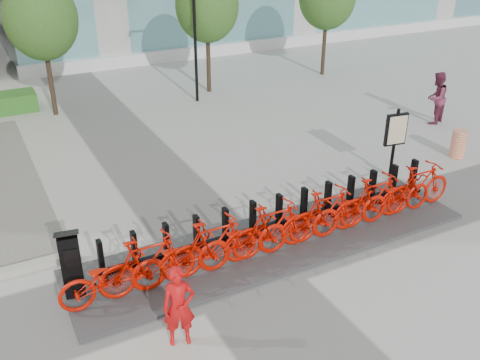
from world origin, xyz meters
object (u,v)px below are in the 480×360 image
bike_0 (112,276)px  kiosk (71,264)px  worker_red (179,307)px  pedestrian (436,98)px  construction_barrel (458,144)px  map_sign (396,132)px

bike_0 → kiosk: kiosk is taller
worker_red → pedestrian: (12.50, 6.22, 0.16)m
bike_0 → pedestrian: size_ratio=1.11×
worker_red → construction_barrel: worker_red is taller
worker_red → kiosk: bearing=138.6°
bike_0 → kiosk: (-0.64, 0.55, 0.16)m
kiosk → worker_red: bearing=-47.6°
construction_barrel → kiosk: bearing=-173.4°
construction_barrel → bike_0: bearing=-170.3°
bike_0 → worker_red: worker_red is taller
worker_red → construction_barrel: (10.83, 3.57, -0.34)m
pedestrian → map_sign: bearing=10.4°
worker_red → map_sign: map_sign is taller
map_sign → worker_red: bearing=-148.6°
kiosk → pedestrian: size_ratio=0.79×
map_sign → bike_0: bearing=-160.0°
worker_red → construction_barrel: 11.41m
kiosk → construction_barrel: (12.22, 1.42, -0.36)m
bike_0 → map_sign: bearing=-77.8°
kiosk → pedestrian: (13.89, 4.07, 0.15)m
worker_red → map_sign: bearing=39.4°
pedestrian → kiosk: bearing=-4.7°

